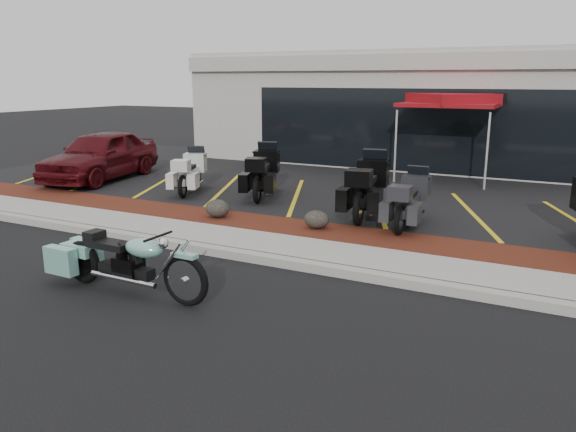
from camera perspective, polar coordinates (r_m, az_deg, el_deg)
The scene contains 16 objects.
ground at distance 8.75m, azimuth -2.52°, elevation -6.89°, with size 90.00×90.00×0.00m, color black.
curb at distance 9.47m, azimuth 0.17°, elevation -4.77°, with size 24.00×0.25×0.15m, color gray.
sidewalk at distance 10.07m, azimuth 1.98°, elevation -3.64°, with size 24.00×1.20×0.15m, color gray.
mulch_bed at distance 11.12m, azimuth 4.62°, elevation -1.96°, with size 24.00×1.20×0.16m, color #3C100D.
upper_lot at distance 16.12m, azimuth 12.03°, elevation 2.69°, with size 26.00×9.60×0.15m, color black.
dealership_building at distance 21.98m, azimuth 16.71°, elevation 10.37°, with size 18.00×8.16×4.00m.
boulder_left at distance 12.25m, azimuth -7.18°, elevation 0.77°, with size 0.55×0.46×0.39m, color black.
boulder_mid at distance 11.27m, azimuth 2.91°, elevation -0.34°, with size 0.51×0.43×0.36m, color black.
hero_cruiser at distance 7.87m, azimuth -10.39°, elevation -5.67°, with size 2.82×0.72×0.99m, color #76B7A7, non-canonical shape.
touring_white at distance 15.70m, azimuth -9.27°, elevation 4.96°, with size 2.00×0.76×1.16m, color silver, non-canonical shape.
touring_black_front at distance 15.08m, azimuth -2.08°, elevation 5.08°, with size 2.28×0.87×1.33m, color black, non-canonical shape.
touring_black_mid at distance 13.15m, azimuth 8.73°, elevation 3.78°, with size 2.38×0.91×1.39m, color black, non-canonical shape.
touring_grey at distance 12.30m, azimuth 12.96°, elevation 2.37°, with size 1.99×0.76×1.16m, color #2A2B2F, non-canonical shape.
parked_car at distance 17.67m, azimuth -18.52°, elevation 5.89°, with size 1.73×4.30×1.46m, color #470A0F.
traffic_cone at distance 15.86m, azimuth 8.88°, elevation 3.82°, with size 0.34×0.34×0.49m, color #F75608.
popup_canopy at distance 17.45m, azimuth 16.32°, elevation 11.09°, with size 3.15×3.15×2.52m.
Camera 1 is at (4.07, -7.10, 3.08)m, focal length 35.00 mm.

